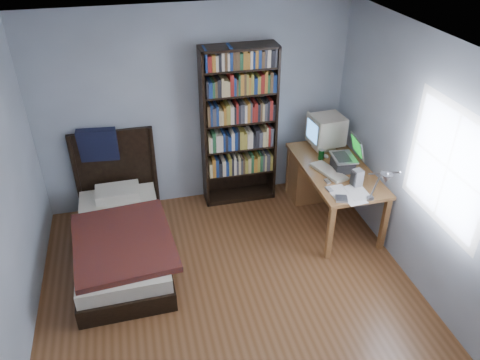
# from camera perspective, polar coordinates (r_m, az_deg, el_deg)

# --- Properties ---
(room) EXTENTS (4.20, 4.24, 2.50)m
(room) POSITION_cam_1_polar(r_m,az_deg,el_deg) (3.96, -0.20, -3.12)
(room) COLOR brown
(room) RESTS_ON ground
(desk) EXTENTS (0.75, 1.47, 0.73)m
(desk) POSITION_cam_1_polar(r_m,az_deg,el_deg) (6.11, 9.77, 0.78)
(desk) COLOR brown
(desk) RESTS_ON floor
(crt_monitor) EXTENTS (0.42, 0.38, 0.45)m
(crt_monitor) POSITION_cam_1_polar(r_m,az_deg,el_deg) (5.92, 10.44, 5.97)
(crt_monitor) COLOR beige
(crt_monitor) RESTS_ON desk
(laptop) EXTENTS (0.35, 0.35, 0.40)m
(laptop) POSITION_cam_1_polar(r_m,az_deg,el_deg) (5.57, 12.62, 2.31)
(laptop) COLOR #2D2D30
(laptop) RESTS_ON desk
(desk_lamp) EXTENTS (0.23, 0.50, 0.59)m
(desk_lamp) POSITION_cam_1_polar(r_m,az_deg,el_deg) (4.59, 17.14, -0.01)
(desk_lamp) COLOR #99999E
(desk_lamp) RESTS_ON desk
(keyboard) EXTENTS (0.33, 0.52, 0.05)m
(keyboard) POSITION_cam_1_polar(r_m,az_deg,el_deg) (5.51, 10.78, 1.02)
(keyboard) COLOR #B4AF96
(keyboard) RESTS_ON desk
(speaker) EXTENTS (0.11, 0.11, 0.20)m
(speaker) POSITION_cam_1_polar(r_m,az_deg,el_deg) (5.29, 14.10, 0.24)
(speaker) COLOR gray
(speaker) RESTS_ON desk
(soda_can) EXTENTS (0.07, 0.07, 0.12)m
(soda_can) POSITION_cam_1_polar(r_m,az_deg,el_deg) (5.75, 9.87, 3.07)
(soda_can) COLOR #073411
(soda_can) RESTS_ON desk
(mouse) EXTENTS (0.06, 0.10, 0.03)m
(mouse) POSITION_cam_1_polar(r_m,az_deg,el_deg) (5.83, 10.42, 2.89)
(mouse) COLOR silver
(mouse) RESTS_ON desk
(phone_silver) EXTENTS (0.05, 0.10, 0.02)m
(phone_silver) POSITION_cam_1_polar(r_m,az_deg,el_deg) (5.33, 10.61, -0.15)
(phone_silver) COLOR #B9B9BE
(phone_silver) RESTS_ON desk
(phone_grey) EXTENTS (0.06, 0.10, 0.02)m
(phone_grey) POSITION_cam_1_polar(r_m,az_deg,el_deg) (5.19, 10.81, -1.12)
(phone_grey) COLOR gray
(phone_grey) RESTS_ON desk
(external_drive) EXTENTS (0.15, 0.15, 0.03)m
(external_drive) POSITION_cam_1_polar(r_m,az_deg,el_deg) (5.06, 12.26, -2.27)
(external_drive) COLOR gray
(external_drive) RESTS_ON desk
(bookshelf) EXTENTS (0.92, 0.30, 2.04)m
(bookshelf) POSITION_cam_1_polar(r_m,az_deg,el_deg) (5.80, -0.13, 6.41)
(bookshelf) COLOR black
(bookshelf) RESTS_ON floor
(bed) EXTENTS (1.10, 2.03, 1.16)m
(bed) POSITION_cam_1_polar(r_m,az_deg,el_deg) (5.40, -14.29, -6.43)
(bed) COLOR black
(bed) RESTS_ON floor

